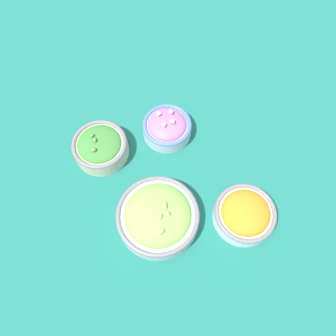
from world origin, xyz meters
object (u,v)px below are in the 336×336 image
at_px(bowl_red_onion, 167,127).
at_px(bowl_lettuce, 158,216).
at_px(bowl_broccoli, 100,147).
at_px(bowl_carrots, 245,214).

bearing_deg(bowl_red_onion, bowl_lettuce, 151.17).
bearing_deg(bowl_red_onion, bowl_broccoli, 85.89).
bearing_deg(bowl_lettuce, bowl_broccoli, 15.29).
xyz_separation_m(bowl_carrots, bowl_broccoli, (0.32, 0.27, 0.00)).
relative_size(bowl_lettuce, bowl_red_onion, 1.49).
distance_m(bowl_lettuce, bowl_red_onion, 0.26).
height_order(bowl_lettuce, bowl_red_onion, bowl_lettuce).
bearing_deg(bowl_carrots, bowl_red_onion, 13.54).
bearing_deg(bowl_broccoli, bowl_red_onion, -94.11).
height_order(bowl_red_onion, bowl_broccoli, bowl_broccoli).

